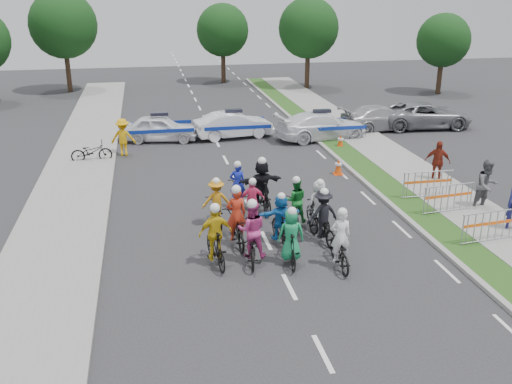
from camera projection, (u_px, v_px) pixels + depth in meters
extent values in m
plane|color=#28282B|center=(289.00, 287.00, 15.30)|extent=(90.00, 90.00, 0.00)
cube|color=gray|center=(391.00, 205.00, 20.81)|extent=(0.20, 60.00, 0.12)
cube|color=#294F19|center=(409.00, 204.00, 20.94)|extent=(1.20, 60.00, 0.11)
cube|color=gray|center=(454.00, 200.00, 21.26)|extent=(2.40, 60.00, 0.13)
cube|color=gray|center=(60.00, 230.00, 18.71)|extent=(3.00, 60.00, 0.13)
imported|color=black|center=(339.00, 251.00, 16.27)|extent=(0.72, 1.84, 0.95)
imported|color=white|center=(341.00, 236.00, 16.06)|extent=(0.60, 0.41, 1.58)
sphere|color=white|center=(343.00, 212.00, 15.76)|extent=(0.27, 0.27, 0.27)
imported|color=black|center=(290.00, 247.00, 16.42)|extent=(0.63, 1.75, 1.03)
imported|color=#1A9257|center=(291.00, 234.00, 16.23)|extent=(0.79, 0.55, 1.54)
sphere|color=white|center=(292.00, 211.00, 15.94)|extent=(0.27, 0.27, 0.27)
imported|color=black|center=(252.00, 245.00, 16.57)|extent=(0.96, 2.02, 1.02)
imported|color=#C53684|center=(252.00, 229.00, 16.35)|extent=(0.91, 0.76, 1.69)
sphere|color=white|center=(252.00, 204.00, 16.02)|extent=(0.29, 0.29, 0.29)
imported|color=black|center=(216.00, 247.00, 16.37)|extent=(0.80, 1.90, 1.10)
imported|color=gold|center=(215.00, 233.00, 16.16)|extent=(1.02, 0.55, 1.66)
sphere|color=white|center=(215.00, 208.00, 15.85)|extent=(0.29, 0.29, 0.29)
imported|color=black|center=(322.00, 228.00, 17.86)|extent=(0.93, 1.87, 0.94)
imported|color=black|center=(323.00, 214.00, 17.65)|extent=(1.10, 0.75, 1.56)
sphere|color=white|center=(324.00, 192.00, 17.35)|extent=(0.27, 0.27, 0.27)
imported|color=black|center=(280.00, 228.00, 17.76)|extent=(0.59, 1.66, 0.98)
imported|color=blue|center=(281.00, 216.00, 17.57)|extent=(1.39, 0.54, 1.47)
sphere|color=white|center=(281.00, 197.00, 17.29)|extent=(0.25, 0.25, 0.25)
imported|color=black|center=(236.00, 229.00, 17.65)|extent=(0.79, 1.99, 1.03)
imported|color=red|center=(236.00, 214.00, 17.43)|extent=(0.65, 0.44, 1.71)
sphere|color=white|center=(236.00, 190.00, 17.10)|extent=(0.30, 0.30, 0.30)
imported|color=black|center=(318.00, 215.00, 18.77)|extent=(0.76, 1.75, 1.02)
imported|color=silver|center=(319.00, 203.00, 18.58)|extent=(0.82, 0.61, 1.53)
sphere|color=white|center=(320.00, 183.00, 18.29)|extent=(0.26, 0.26, 0.26)
imported|color=black|center=(295.00, 213.00, 19.02)|extent=(0.86, 1.83, 0.92)
imported|color=#167929|center=(295.00, 200.00, 18.80)|extent=(0.82, 0.68, 1.54)
sphere|color=white|center=(296.00, 180.00, 18.51)|extent=(0.27, 0.27, 0.27)
imported|color=black|center=(252.00, 211.00, 19.09)|extent=(0.47, 1.62, 0.97)
imported|color=#FD4688|center=(252.00, 200.00, 18.90)|extent=(0.86, 0.36, 1.46)
sphere|color=white|center=(253.00, 182.00, 18.63)|extent=(0.25, 0.25, 0.25)
imported|color=black|center=(217.00, 213.00, 19.07)|extent=(0.67, 1.72, 0.89)
imported|color=orange|center=(216.00, 200.00, 18.86)|extent=(0.98, 0.60, 1.48)
sphere|color=white|center=(216.00, 181.00, 18.58)|extent=(0.26, 0.26, 0.26)
imported|color=black|center=(261.00, 195.00, 20.28)|extent=(0.83, 1.99, 1.16)
imported|color=black|center=(262.00, 183.00, 20.07)|extent=(1.67, 0.75, 1.74)
sphere|color=white|center=(262.00, 161.00, 19.74)|extent=(0.30, 0.30, 0.30)
imported|color=black|center=(237.00, 196.00, 20.59)|extent=(0.74, 1.80, 0.93)
imported|color=#1926BB|center=(238.00, 183.00, 20.38)|extent=(0.59, 0.41, 1.54)
sphere|color=white|center=(238.00, 165.00, 20.09)|extent=(0.27, 0.27, 0.27)
imported|color=white|center=(160.00, 128.00, 29.39)|extent=(4.12, 2.19, 1.33)
imported|color=white|center=(234.00, 125.00, 30.03)|extent=(4.28, 2.05, 1.35)
imported|color=white|center=(321.00, 126.00, 29.72)|extent=(5.08, 2.63, 1.41)
imported|color=#A3A3A8|center=(381.00, 118.00, 31.63)|extent=(4.94, 2.68, 1.36)
imported|color=gray|center=(425.00, 115.00, 32.08)|extent=(5.39, 2.84, 1.45)
imported|color=#545459|center=(487.00, 186.00, 20.19)|extent=(1.01, 0.84, 1.88)
imported|color=maroon|center=(437.00, 162.00, 23.18)|extent=(1.09, 0.83, 1.73)
imported|color=#DC9E0B|center=(123.00, 137.00, 26.76)|extent=(1.23, 0.83, 1.77)
cube|color=#F24C0C|center=(338.00, 174.00, 24.38)|extent=(0.40, 0.40, 0.03)
cone|color=#F24C0C|center=(338.00, 166.00, 24.26)|extent=(0.36, 0.36, 0.70)
cylinder|color=silver|center=(338.00, 164.00, 24.23)|extent=(0.29, 0.29, 0.08)
cube|color=#F24C0C|center=(340.00, 148.00, 28.30)|extent=(0.40, 0.40, 0.03)
cone|color=#F24C0C|center=(340.00, 141.00, 28.19)|extent=(0.36, 0.36, 0.70)
cylinder|color=silver|center=(341.00, 139.00, 28.15)|extent=(0.29, 0.29, 0.08)
imported|color=black|center=(91.00, 152.00, 25.92)|extent=(1.87, 0.76, 0.96)
cylinder|color=#382619|center=(307.00, 67.00, 44.03)|extent=(0.36, 0.36, 3.25)
sphere|color=black|center=(309.00, 28.00, 43.02)|extent=(4.55, 4.55, 4.55)
cylinder|color=#382619|center=(440.00, 75.00, 42.04)|extent=(0.36, 0.36, 2.75)
sphere|color=black|center=(443.00, 40.00, 41.20)|extent=(3.85, 3.85, 3.85)
cylinder|color=#382619|center=(68.00, 68.00, 42.58)|extent=(0.36, 0.36, 3.50)
sphere|color=black|center=(63.00, 25.00, 41.50)|extent=(4.90, 4.90, 4.90)
cylinder|color=#382619|center=(223.00, 64.00, 46.67)|extent=(0.36, 0.36, 3.00)
sphere|color=black|center=(223.00, 30.00, 45.75)|extent=(4.20, 4.20, 4.20)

